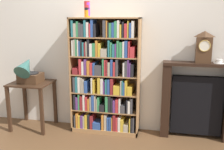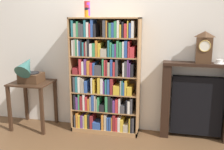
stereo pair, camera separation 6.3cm
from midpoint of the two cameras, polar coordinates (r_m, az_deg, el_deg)
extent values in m
cube|color=brown|center=(3.92, -1.46, -12.96)|extent=(7.76, 6.40, 0.02)
cube|color=silver|center=(3.85, 0.94, 6.94)|extent=(4.76, 0.08, 2.60)
cube|color=#A87A4C|center=(3.91, -7.96, 0.02)|extent=(0.02, 0.31, 1.68)
cube|color=#A87A4C|center=(3.68, 6.36, -0.73)|extent=(0.02, 0.31, 1.68)
cube|color=brown|center=(3.90, -0.49, 0.14)|extent=(0.99, 0.01, 1.68)
cube|color=#A87A4C|center=(3.66, -1.07, 12.39)|extent=(0.99, 0.31, 0.02)
cube|color=#A87A4C|center=(4.02, -0.97, -11.62)|extent=(0.99, 0.31, 0.06)
cube|color=#424247|center=(4.07, -7.19, -9.54)|extent=(0.02, 0.22, 0.19)
cube|color=orange|center=(4.04, -6.77, -9.38)|extent=(0.03, 0.21, 0.23)
cube|color=gold|center=(4.05, -6.23, -9.55)|extent=(0.03, 0.25, 0.19)
cube|color=#663884|center=(4.03, -5.81, -9.74)|extent=(0.04, 0.20, 0.19)
cube|color=#B2A893|center=(4.03, -5.30, -9.72)|extent=(0.02, 0.24, 0.19)
cube|color=gold|center=(4.02, -4.82, -9.66)|extent=(0.04, 0.23, 0.21)
cube|color=black|center=(4.01, -4.22, -9.62)|extent=(0.03, 0.25, 0.21)
cube|color=maroon|center=(4.00, -3.69, -9.80)|extent=(0.04, 0.24, 0.20)
cube|color=#2D519E|center=(3.97, -2.65, -10.69)|extent=(0.12, 0.18, 0.10)
cube|color=orange|center=(3.95, -1.23, -9.79)|extent=(0.03, 0.25, 0.23)
cube|color=#B2A893|center=(3.92, -0.73, -9.98)|extent=(0.04, 0.20, 0.23)
cube|color=#2D519E|center=(3.93, -0.16, -10.21)|extent=(0.03, 0.22, 0.19)
cube|color=#2D519E|center=(3.92, 0.32, -10.25)|extent=(0.03, 0.21, 0.20)
cube|color=orange|center=(3.91, 0.68, -10.27)|extent=(0.02, 0.21, 0.20)
cube|color=maroon|center=(3.90, 1.16, -10.05)|extent=(0.04, 0.22, 0.24)
cube|color=#C63338|center=(3.90, 1.73, -10.30)|extent=(0.03, 0.22, 0.21)
cube|color=white|center=(3.90, 2.28, -10.27)|extent=(0.03, 0.24, 0.21)
cube|color=gold|center=(3.91, 2.87, -10.47)|extent=(0.04, 0.25, 0.18)
cube|color=#B2A893|center=(3.90, 3.68, -11.11)|extent=(0.07, 0.22, 0.11)
cube|color=gold|center=(3.88, 4.54, -10.50)|extent=(0.02, 0.23, 0.20)
cube|color=black|center=(3.87, 4.94, -10.49)|extent=(0.03, 0.22, 0.21)
cube|color=#424247|center=(3.87, 5.35, -10.39)|extent=(0.02, 0.24, 0.22)
cube|color=#A87A4C|center=(3.91, -0.98, -7.54)|extent=(0.96, 0.29, 0.02)
cube|color=black|center=(3.97, -7.22, -5.47)|extent=(0.03, 0.23, 0.23)
cube|color=#663884|center=(3.95, -6.80, -5.80)|extent=(0.03, 0.20, 0.19)
cube|color=#388E56|center=(3.94, -6.34, -5.50)|extent=(0.02, 0.22, 0.24)
cube|color=maroon|center=(3.94, -5.76, -5.66)|extent=(0.04, 0.25, 0.21)
cube|color=white|center=(3.93, -5.21, -5.52)|extent=(0.03, 0.26, 0.24)
cube|color=#C63338|center=(3.92, -4.70, -5.75)|extent=(0.03, 0.26, 0.21)
cube|color=orange|center=(3.90, -4.28, -6.09)|extent=(0.03, 0.22, 0.18)
cube|color=#B2A893|center=(3.90, -3.82, -5.84)|extent=(0.02, 0.24, 0.21)
cube|color=#2D519E|center=(3.87, -3.37, -5.76)|extent=(0.04, 0.21, 0.24)
cube|color=#B2A893|center=(3.87, -2.90, -5.86)|extent=(0.02, 0.22, 0.23)
cube|color=#B2A893|center=(3.86, -2.58, -6.21)|extent=(0.02, 0.21, 0.18)
cube|color=#388E56|center=(3.86, -2.22, -6.05)|extent=(0.03, 0.22, 0.21)
cube|color=black|center=(3.86, -1.45, -6.88)|extent=(0.07, 0.21, 0.10)
cube|color=#388E56|center=(3.85, -0.35, -5.94)|extent=(0.04, 0.26, 0.23)
cube|color=black|center=(3.82, 0.18, -6.06)|extent=(0.04, 0.22, 0.23)
cube|color=black|center=(3.82, 0.71, -6.24)|extent=(0.03, 0.23, 0.21)
cube|color=#663884|center=(3.82, 1.20, -6.48)|extent=(0.03, 0.23, 0.18)
cube|color=#C63338|center=(3.80, 1.77, -6.44)|extent=(0.04, 0.22, 0.20)
cube|color=white|center=(3.80, 2.37, -6.35)|extent=(0.02, 0.24, 0.21)
cube|color=#424247|center=(3.79, 3.02, -7.12)|extent=(0.06, 0.21, 0.11)
cube|color=black|center=(3.78, 3.94, -6.59)|extent=(0.02, 0.22, 0.19)
cube|color=white|center=(3.79, 4.44, -6.62)|extent=(0.03, 0.25, 0.18)
cube|color=#424247|center=(3.78, 4.98, -6.37)|extent=(0.03, 0.26, 0.22)
cube|color=#A87A4C|center=(3.82, -1.00, -3.80)|extent=(0.96, 0.29, 0.02)
cube|color=#424247|center=(3.90, -7.23, -1.70)|extent=(0.03, 0.26, 0.23)
cube|color=teal|center=(3.88, -6.78, -1.71)|extent=(0.04, 0.24, 0.23)
cube|color=white|center=(3.86, -6.30, -1.83)|extent=(0.03, 0.22, 0.23)
cube|color=#B2A893|center=(3.84, -5.82, -1.95)|extent=(0.02, 0.21, 0.22)
cube|color=#B2A893|center=(3.86, -5.34, -2.00)|extent=(0.02, 0.25, 0.20)
cube|color=#2D519E|center=(3.83, -4.90, -2.29)|extent=(0.04, 0.22, 0.18)
cube|color=white|center=(3.80, -3.61, -2.02)|extent=(0.02, 0.22, 0.23)
cube|color=gold|center=(3.82, -3.09, -2.12)|extent=(0.03, 0.27, 0.20)
cube|color=gold|center=(3.77, -2.08, -2.06)|extent=(0.04, 0.22, 0.23)
cube|color=white|center=(3.77, -1.40, -2.12)|extent=(0.04, 0.24, 0.22)
cube|color=#663884|center=(3.78, -0.89, -2.38)|extent=(0.02, 0.26, 0.18)
cube|color=teal|center=(3.77, -0.47, -2.23)|extent=(0.03, 0.26, 0.21)
cube|color=#2D519E|center=(3.74, 0.00, -2.33)|extent=(0.03, 0.21, 0.21)
cube|color=maroon|center=(3.75, 0.73, -2.15)|extent=(0.04, 0.26, 0.23)
cube|color=gold|center=(3.71, 1.68, -3.12)|extent=(0.09, 0.18, 0.13)
cube|color=#B2A893|center=(3.71, 2.68, -2.53)|extent=(0.02, 0.22, 0.20)
cube|color=teal|center=(3.70, 2.99, -2.59)|extent=(0.02, 0.21, 0.20)
cube|color=#2D519E|center=(3.72, 3.37, -2.65)|extent=(0.02, 0.25, 0.18)
cube|color=gold|center=(3.71, 3.77, -2.50)|extent=(0.03, 0.25, 0.21)
cube|color=gold|center=(3.70, 4.53, -3.24)|extent=(0.06, 0.22, 0.12)
cube|color=#A87A4C|center=(3.76, -1.02, 0.10)|extent=(0.96, 0.29, 0.02)
cube|color=maroon|center=(3.84, -7.05, 1.14)|extent=(0.08, 0.24, 0.09)
cube|color=#C63338|center=(3.81, -5.95, 2.09)|extent=(0.04, 0.26, 0.22)
cube|color=white|center=(3.78, -5.52, 1.73)|extent=(0.03, 0.21, 0.19)
cube|color=#663884|center=(3.77, -4.94, 1.99)|extent=(0.03, 0.23, 0.22)
cube|color=orange|center=(3.78, -4.24, 1.85)|extent=(0.04, 0.26, 0.20)
cube|color=#C63338|center=(3.75, -3.71, 1.56)|extent=(0.04, 0.22, 0.18)
cube|color=#2D519E|center=(3.75, -3.12, 1.59)|extent=(0.02, 0.25, 0.18)
cube|color=#424247|center=(3.71, -2.29, 1.21)|extent=(0.10, 0.19, 0.14)
cube|color=#388E56|center=(3.69, -1.16, 1.88)|extent=(0.02, 0.21, 0.23)
cube|color=#C63338|center=(3.71, -0.66, 1.87)|extent=(0.02, 0.26, 0.23)
cube|color=maroon|center=(3.70, -0.32, 1.80)|extent=(0.02, 0.24, 0.22)
cube|color=#B2A893|center=(3.68, 0.09, 1.53)|extent=(0.03, 0.21, 0.19)
cube|color=#2D519E|center=(3.68, 0.71, 1.84)|extent=(0.03, 0.24, 0.23)
cube|color=#C63338|center=(3.68, 1.27, 1.56)|extent=(0.03, 0.25, 0.20)
cube|color=#424247|center=(3.67, 1.81, 1.82)|extent=(0.03, 0.25, 0.24)
cube|color=white|center=(3.64, 3.28, 1.39)|extent=(0.02, 0.22, 0.19)
cube|color=#424247|center=(3.65, 3.80, 1.60)|extent=(0.03, 0.25, 0.22)
cube|color=#663884|center=(3.65, 4.26, 1.73)|extent=(0.02, 0.26, 0.24)
cube|color=#663884|center=(3.64, 4.58, 1.32)|extent=(0.02, 0.23, 0.19)
cube|color=black|center=(3.62, 5.07, 1.16)|extent=(0.04, 0.21, 0.18)
cube|color=#A87A4C|center=(3.71, -1.03, 4.12)|extent=(0.96, 0.29, 0.02)
cube|color=white|center=(3.79, -7.61, 6.02)|extent=(0.02, 0.23, 0.22)
cube|color=#B2A893|center=(3.80, -7.15, 6.12)|extent=(0.03, 0.26, 0.23)
cube|color=#388E56|center=(3.77, -6.85, 6.12)|extent=(0.02, 0.23, 0.23)
cube|color=white|center=(3.76, -6.49, 6.07)|extent=(0.02, 0.22, 0.23)
cube|color=#2D519E|center=(3.76, -6.15, 5.92)|extent=(0.02, 0.22, 0.21)
cube|color=black|center=(3.75, -5.81, 6.05)|extent=(0.02, 0.23, 0.23)
cube|color=teal|center=(3.75, -5.35, 5.81)|extent=(0.02, 0.25, 0.19)
cube|color=maroon|center=(3.75, -4.95, 5.78)|extent=(0.02, 0.26, 0.19)
cube|color=#B2A893|center=(3.72, -4.73, 5.84)|extent=(0.02, 0.21, 0.20)
cube|color=black|center=(3.72, -4.27, 6.09)|extent=(0.03, 0.24, 0.23)
cube|color=white|center=(3.70, -3.77, 5.62)|extent=(0.04, 0.21, 0.18)
cube|color=#388E56|center=(3.69, -3.11, 5.66)|extent=(0.04, 0.22, 0.18)
cube|color=orange|center=(3.70, -2.46, 5.97)|extent=(0.03, 0.26, 0.22)
cube|color=gold|center=(3.68, -1.94, 5.68)|extent=(0.03, 0.24, 0.19)
cube|color=#B2A893|center=(3.66, -1.00, 5.04)|extent=(0.09, 0.22, 0.11)
cube|color=teal|center=(3.64, 0.08, 5.92)|extent=(0.02, 0.22, 0.23)
cube|color=#388E56|center=(3.63, 0.52, 5.68)|extent=(0.02, 0.21, 0.20)
cube|color=teal|center=(3.63, 1.11, 5.50)|extent=(0.03, 0.23, 0.18)
cube|color=#663884|center=(3.63, 1.60, 5.53)|extent=(0.02, 0.24, 0.18)
cube|color=#388E56|center=(3.62, 2.05, 5.84)|extent=(0.03, 0.23, 0.22)
cube|color=#388E56|center=(3.61, 2.63, 5.66)|extent=(0.04, 0.22, 0.21)
cube|color=white|center=(3.61, 3.27, 5.75)|extent=(0.02, 0.25, 0.22)
cube|color=#2D519E|center=(3.61, 3.83, 5.81)|extent=(0.04, 0.25, 0.23)
cube|color=#C63338|center=(3.61, 4.44, 5.75)|extent=(0.02, 0.26, 0.22)
cube|color=#C63338|center=(3.59, 5.11, 5.11)|extent=(0.06, 0.23, 0.15)
cube|color=#A87A4C|center=(3.68, -1.05, 8.23)|extent=(0.96, 0.29, 0.02)
cube|color=teal|center=(3.77, -7.71, 10.10)|extent=(0.03, 0.22, 0.23)
cube|color=#B2A893|center=(3.75, -7.16, 9.78)|extent=(0.04, 0.22, 0.18)
cube|color=#388E56|center=(3.73, -6.66, 9.98)|extent=(0.03, 0.21, 0.21)
cube|color=#424247|center=(3.72, -6.18, 9.85)|extent=(0.03, 0.21, 0.19)
cube|color=#424247|center=(3.74, -5.51, 9.75)|extent=(0.04, 0.26, 0.18)
cube|color=teal|center=(3.70, -5.03, 10.14)|extent=(0.03, 0.22, 0.23)
cube|color=white|center=(3.71, -4.41, 9.93)|extent=(0.03, 0.25, 0.20)
cube|color=#C63338|center=(3.68, -3.99, 9.78)|extent=(0.02, 0.22, 0.18)
cube|color=#2D519E|center=(3.67, -3.55, 10.21)|extent=(0.03, 0.21, 0.24)
cube|color=black|center=(3.69, -2.89, 9.77)|extent=(0.02, 0.26, 0.18)
cube|color=#424247|center=(3.63, -0.86, 10.13)|extent=(0.04, 0.22, 0.23)
cube|color=orange|center=(3.62, -0.33, 10.08)|extent=(0.02, 0.22, 0.22)
cube|color=black|center=(3.61, -0.05, 9.88)|extent=(0.02, 0.20, 0.20)
cube|color=#388E56|center=(3.62, 0.44, 9.83)|extent=(0.03, 0.24, 0.19)
cube|color=#2D519E|center=(3.61, 0.98, 9.87)|extent=(0.03, 0.22, 0.20)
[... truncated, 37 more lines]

